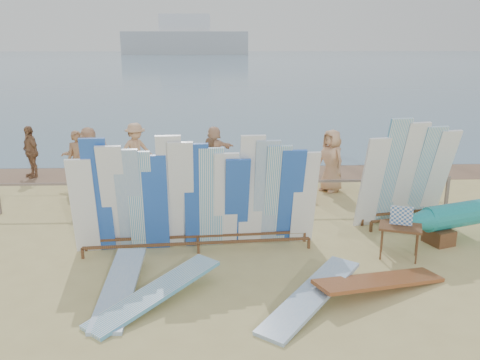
{
  "coord_description": "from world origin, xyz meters",
  "views": [
    {
      "loc": [
        -0.18,
        -9.97,
        4.39
      ],
      "look_at": [
        0.33,
        2.38,
        1.02
      ],
      "focal_mm": 38.0,
      "sensor_mm": 36.0,
      "label": 1
    }
  ],
  "objects_px": {
    "flat_board_c": "(380,291)",
    "beachgoer_9": "(404,154)",
    "beach_chair_left": "(262,196)",
    "beachgoer_1": "(78,159)",
    "beach_chair_right": "(304,192)",
    "beachgoer_10": "(396,162)",
    "beachgoer_0": "(101,164)",
    "beachgoer_3": "(136,151)",
    "beachgoer_7": "(334,164)",
    "beachgoer_6": "(331,161)",
    "main_surfboard_rack": "(196,199)",
    "flat_board_a": "(120,295)",
    "beachgoer_extra_1": "(31,152)",
    "beachgoer_5": "(214,150)",
    "side_surfboard_rack": "(407,177)",
    "flat_board_b": "(311,306)",
    "beachgoer_4": "(211,170)",
    "vendor_table": "(399,241)",
    "beachgoer_11": "(89,155)",
    "beachgoer_8": "(421,164)",
    "stroller": "(275,186)",
    "flat_board_e": "(156,303)"
  },
  "relations": [
    {
      "from": "vendor_table",
      "to": "flat_board_c",
      "type": "xyz_separation_m",
      "value": [
        -0.84,
        -1.45,
        -0.38
      ]
    },
    {
      "from": "flat_board_c",
      "to": "beachgoer_4",
      "type": "xyz_separation_m",
      "value": [
        -3.15,
        5.6,
        0.91
      ]
    },
    {
      "from": "beachgoer_8",
      "to": "beachgoer_4",
      "type": "bearing_deg",
      "value": 135.52
    },
    {
      "from": "beachgoer_0",
      "to": "beachgoer_5",
      "type": "relative_size",
      "value": 0.97
    },
    {
      "from": "side_surfboard_rack",
      "to": "beachgoer_9",
      "type": "distance_m",
      "value": 4.57
    },
    {
      "from": "beachgoer_4",
      "to": "beachgoer_0",
      "type": "relative_size",
      "value": 1.15
    },
    {
      "from": "beachgoer_11",
      "to": "beachgoer_0",
      "type": "bearing_deg",
      "value": 93.79
    },
    {
      "from": "beach_chair_left",
      "to": "beachgoer_5",
      "type": "distance_m",
      "value": 3.93
    },
    {
      "from": "beachgoer_0",
      "to": "beachgoer_9",
      "type": "bearing_deg",
      "value": -3.06
    },
    {
      "from": "beachgoer_11",
      "to": "beachgoer_10",
      "type": "relative_size",
      "value": 1.15
    },
    {
      "from": "vendor_table",
      "to": "beachgoer_1",
      "type": "height_order",
      "value": "beachgoer_1"
    },
    {
      "from": "flat_board_c",
      "to": "beach_chair_left",
      "type": "distance_m",
      "value": 5.43
    },
    {
      "from": "beachgoer_1",
      "to": "beachgoer_10",
      "type": "distance_m",
      "value": 9.83
    },
    {
      "from": "beachgoer_11",
      "to": "beachgoer_extra_1",
      "type": "distance_m",
      "value": 2.27
    },
    {
      "from": "main_surfboard_rack",
      "to": "flat_board_a",
      "type": "relative_size",
      "value": 1.94
    },
    {
      "from": "beachgoer_9",
      "to": "beach_chair_left",
      "type": "bearing_deg",
      "value": 82.4
    },
    {
      "from": "stroller",
      "to": "beachgoer_3",
      "type": "relative_size",
      "value": 0.53
    },
    {
      "from": "beachgoer_9",
      "to": "beachgoer_0",
      "type": "height_order",
      "value": "beachgoer_9"
    },
    {
      "from": "flat_board_a",
      "to": "beachgoer_4",
      "type": "relative_size",
      "value": 1.48
    },
    {
      "from": "flat_board_c",
      "to": "beachgoer_11",
      "type": "xyz_separation_m",
      "value": [
        -7.05,
        7.71,
        0.91
      ]
    },
    {
      "from": "flat_board_b",
      "to": "beachgoer_0",
      "type": "relative_size",
      "value": 1.7
    },
    {
      "from": "vendor_table",
      "to": "beachgoer_6",
      "type": "xyz_separation_m",
      "value": [
        -0.39,
        4.99,
        0.57
      ]
    },
    {
      "from": "flat_board_a",
      "to": "beachgoer_9",
      "type": "xyz_separation_m",
      "value": [
        7.86,
        7.64,
        0.86
      ]
    },
    {
      "from": "flat_board_c",
      "to": "beachgoer_1",
      "type": "xyz_separation_m",
      "value": [
        -7.25,
        7.15,
        0.89
      ]
    },
    {
      "from": "beachgoer_1",
      "to": "beachgoer_3",
      "type": "bearing_deg",
      "value": 16.36
    },
    {
      "from": "beach_chair_left",
      "to": "beachgoer_0",
      "type": "bearing_deg",
      "value": 170.2
    },
    {
      "from": "stroller",
      "to": "beachgoer_11",
      "type": "bearing_deg",
      "value": 173.44
    },
    {
      "from": "beachgoer_1",
      "to": "beach_chair_right",
      "type": "bearing_deg",
      "value": -29.95
    },
    {
      "from": "flat_board_b",
      "to": "beachgoer_8",
      "type": "bearing_deg",
      "value": 94.84
    },
    {
      "from": "beach_chair_right",
      "to": "beachgoer_0",
      "type": "distance_m",
      "value": 6.24
    },
    {
      "from": "beach_chair_left",
      "to": "beachgoer_3",
      "type": "xyz_separation_m",
      "value": [
        -3.92,
        3.05,
        0.68
      ]
    },
    {
      "from": "flat_board_c",
      "to": "beachgoer_extra_1",
      "type": "bearing_deg",
      "value": 23.15
    },
    {
      "from": "beachgoer_0",
      "to": "beachgoer_5",
      "type": "xyz_separation_m",
      "value": [
        3.44,
        1.81,
        0.02
      ]
    },
    {
      "from": "side_surfboard_rack",
      "to": "beachgoer_1",
      "type": "distance_m",
      "value": 9.65
    },
    {
      "from": "beachgoer_1",
      "to": "beachgoer_0",
      "type": "bearing_deg",
      "value": -29.52
    },
    {
      "from": "beachgoer_extra_1",
      "to": "beachgoer_5",
      "type": "xyz_separation_m",
      "value": [
        6.09,
        0.3,
        -0.05
      ]
    },
    {
      "from": "flat_board_c",
      "to": "beachgoer_7",
      "type": "xyz_separation_m",
      "value": [
        0.57,
        6.5,
        0.82
      ]
    },
    {
      "from": "flat_board_c",
      "to": "flat_board_a",
      "type": "xyz_separation_m",
      "value": [
        -4.71,
        0.05,
        0.0
      ]
    },
    {
      "from": "flat_board_e",
      "to": "flat_board_a",
      "type": "height_order",
      "value": "flat_board_e"
    },
    {
      "from": "beachgoer_10",
      "to": "beachgoer_0",
      "type": "relative_size",
      "value": 0.99
    },
    {
      "from": "flat_board_c",
      "to": "beachgoer_9",
      "type": "height_order",
      "value": "beachgoer_9"
    },
    {
      "from": "beachgoer_9",
      "to": "beachgoer_8",
      "type": "bearing_deg",
      "value": 139.04
    },
    {
      "from": "flat_board_e",
      "to": "beachgoer_3",
      "type": "height_order",
      "value": "beachgoer_3"
    },
    {
      "from": "beachgoer_7",
      "to": "beachgoer_6",
      "type": "relative_size",
      "value": 0.87
    },
    {
      "from": "beachgoer_extra_1",
      "to": "beachgoer_0",
      "type": "bearing_deg",
      "value": 18.2
    },
    {
      "from": "main_surfboard_rack",
      "to": "beachgoer_4",
      "type": "bearing_deg",
      "value": 81.81
    },
    {
      "from": "beach_chair_right",
      "to": "beachgoer_7",
      "type": "relative_size",
      "value": 0.49
    },
    {
      "from": "beachgoer_11",
      "to": "beachgoer_1",
      "type": "distance_m",
      "value": 0.59
    },
    {
      "from": "beachgoer_11",
      "to": "stroller",
      "type": "bearing_deg",
      "value": 128.19
    },
    {
      "from": "beachgoer_5",
      "to": "beachgoer_6",
      "type": "bearing_deg",
      "value": 126.97
    }
  ]
}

